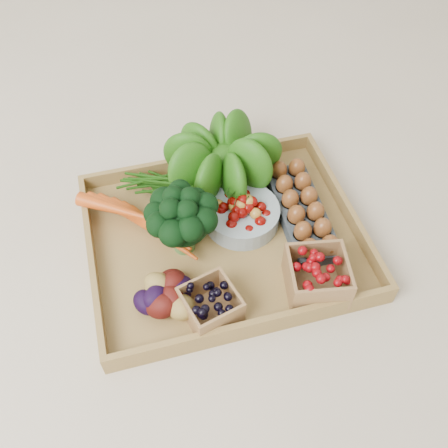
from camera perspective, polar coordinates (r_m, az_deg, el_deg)
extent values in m
plane|color=beige|center=(1.05, 0.00, -2.06)|extent=(4.00, 4.00, 0.00)
cube|color=olive|center=(1.04, 0.00, -1.81)|extent=(0.55, 0.45, 0.01)
sphere|color=#144C0B|center=(1.09, -0.09, 7.93)|extent=(0.17, 0.17, 0.17)
cylinder|color=#8C9EA5|center=(1.05, 2.04, 1.04)|extent=(0.16, 0.16, 0.04)
cube|color=#323B40|center=(1.07, 8.82, 1.19)|extent=(0.11, 0.27, 0.03)
cube|color=black|center=(0.91, -1.55, -9.23)|extent=(0.11, 0.11, 0.06)
cube|color=#6E0409|center=(0.95, 10.57, -5.89)|extent=(0.13, 0.13, 0.08)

